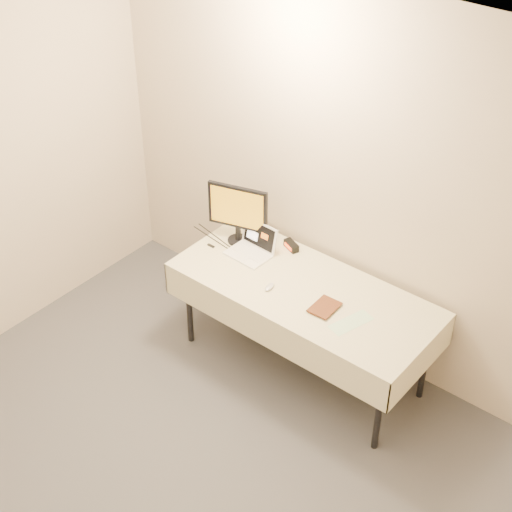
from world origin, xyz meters
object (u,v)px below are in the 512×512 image
Objects in this scene: table at (304,295)px; laptop at (253,247)px; book at (315,292)px; monitor at (238,210)px.

laptop reaches higher than table.
table is 0.55m from laptop.
monitor is at bearing 162.90° from book.
table is at bearing 146.64° from book.
laptop is 0.28m from monitor.
monitor reaches higher than table.
table is 8.94× the size of book.
book is (0.15, -0.10, 0.17)m from table.
table is at bearing -7.82° from laptop.
table is 4.02× the size of monitor.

